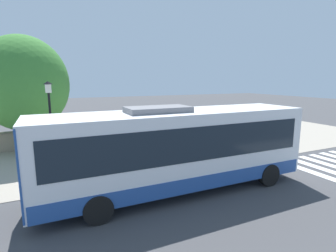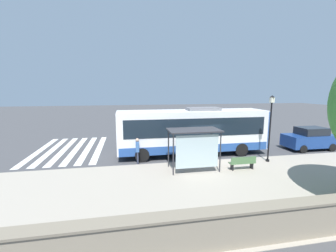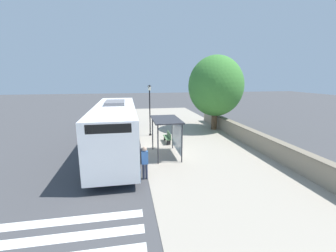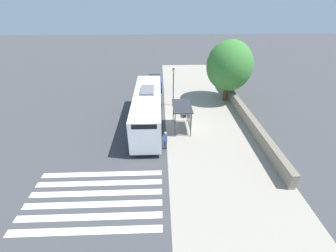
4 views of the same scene
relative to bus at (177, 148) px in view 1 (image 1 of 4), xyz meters
The scene contains 9 objects.
ground_plane 2.65m from the bus, 162.95° to the right, with size 120.00×120.00×0.00m, color #424244.
sidewalk_plaza 6.57m from the bus, behind, with size 9.00×44.00×0.02m.
stone_wall 10.41m from the bus, behind, with size 0.60×20.00×1.28m.
bus is the anchor object (origin of this frame).
bus_shelter 3.65m from the bus, 165.22° to the left, with size 1.80×3.20×2.58m.
pedestrian 4.69m from the bus, 110.73° to the left, with size 0.34×0.24×1.79m.
bench 4.73m from the bus, 152.53° to the right, with size 0.40×1.68×0.88m.
street_lamp_near 5.52m from the bus, 121.31° to the right, with size 0.28×0.28×4.63m.
shade_tree 11.56m from the bus, 148.00° to the right, with size 5.43×5.43×7.41m.
Camera 1 is at (11.18, -4.23, 4.69)m, focal length 28.00 mm.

